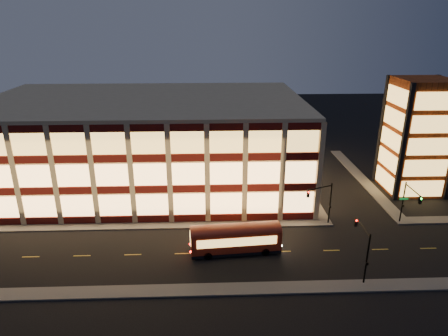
{
  "coord_description": "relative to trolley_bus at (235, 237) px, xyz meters",
  "views": [
    {
      "loc": [
        7.3,
        -47.28,
        26.44
      ],
      "look_at": [
        9.45,
        8.0,
        5.64
      ],
      "focal_mm": 32.0,
      "sensor_mm": 36.0,
      "label": 1
    }
  ],
  "objects": [
    {
      "name": "sidewalk_office_south",
      "position": [
        -13.28,
        6.84,
        -1.93
      ],
      "size": [
        54.0,
        2.0,
        0.15
      ],
      "primitive_type": "cube",
      "color": "#514F4C",
      "rests_on": "ground"
    },
    {
      "name": "sidewalk_tower_south",
      "position": [
        29.72,
        6.84,
        -1.93
      ],
      "size": [
        14.0,
        2.0,
        0.15
      ],
      "primitive_type": "cube",
      "color": "#514F4C",
      "rests_on": "ground"
    },
    {
      "name": "traffic_signal_far",
      "position": [
        11.93,
        6.08,
        2.11
      ],
      "size": [
        3.79,
        1.87,
        6.0
      ],
      "color": "black",
      "rests_on": "ground"
    },
    {
      "name": "ground",
      "position": [
        -10.28,
        5.84,
        -2.01
      ],
      "size": [
        200.0,
        200.0,
        0.0
      ],
      "primitive_type": "plane",
      "color": "black",
      "rests_on": "ground"
    },
    {
      "name": "sidewalk_office_east",
      "position": [
        12.72,
        22.84,
        -1.93
      ],
      "size": [
        2.0,
        30.0,
        0.15
      ],
      "primitive_type": "cube",
      "color": "#514F4C",
      "rests_on": "ground"
    },
    {
      "name": "sidewalk_tower_west",
      "position": [
        23.72,
        22.84,
        -1.93
      ],
      "size": [
        2.0,
        30.0,
        0.15
      ],
      "primitive_type": "cube",
      "color": "#514F4C",
      "rests_on": "ground"
    },
    {
      "name": "sidewalk_near",
      "position": [
        -10.28,
        -7.16,
        -1.93
      ],
      "size": [
        100.0,
        2.0,
        0.15
      ],
      "primitive_type": "cube",
      "color": "#514F4C",
      "rests_on": "ground"
    },
    {
      "name": "traffic_signal_right",
      "position": [
        23.22,
        5.22,
        2.1
      ],
      "size": [
        1.2,
        4.37,
        6.0
      ],
      "color": "black",
      "rests_on": "ground"
    },
    {
      "name": "trolley_bus",
      "position": [
        0.0,
        0.0,
        0.0
      ],
      "size": [
        10.88,
        3.6,
        3.62
      ],
      "rotation": [
        0.0,
        0.0,
        0.09
      ],
      "color": "maroon",
      "rests_on": "ground"
    },
    {
      "name": "office_building",
      "position": [
        -13.2,
        22.75,
        5.24
      ],
      "size": [
        50.45,
        30.45,
        14.5
      ],
      "color": "tan",
      "rests_on": "ground"
    },
    {
      "name": "stair_tower",
      "position": [
        29.67,
        17.79,
        6.98
      ],
      "size": [
        8.6,
        8.6,
        18.0
      ],
      "color": "#8C3814",
      "rests_on": "ground"
    },
    {
      "name": "traffic_signal_near",
      "position": [
        13.22,
        -5.19,
        2.12
      ],
      "size": [
        0.32,
        4.45,
        6.0
      ],
      "color": "black",
      "rests_on": "ground"
    }
  ]
}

